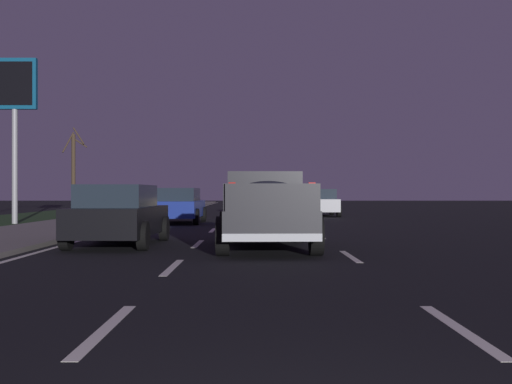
% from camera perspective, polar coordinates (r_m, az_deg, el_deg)
% --- Properties ---
extents(ground, '(144.00, 144.00, 0.00)m').
position_cam_1_polar(ground, '(30.03, 0.33, -2.62)').
color(ground, black).
extents(sidewalk_shoulder, '(108.00, 4.00, 0.12)m').
position_cam_1_polar(sidewalk_shoulder, '(30.86, -13.65, -2.44)').
color(sidewalk_shoulder, slate).
rests_on(sidewalk_shoulder, ground).
extents(grass_verge, '(108.00, 6.00, 0.01)m').
position_cam_1_polar(grass_verge, '(32.40, -22.29, -2.42)').
color(grass_verge, '#1E3819').
rests_on(grass_verge, ground).
extents(lane_markings, '(108.00, 7.04, 0.01)m').
position_cam_1_polar(lane_markings, '(33.08, -5.05, -2.37)').
color(lane_markings, silver).
rests_on(lane_markings, ground).
extents(pickup_truck, '(5.48, 2.39, 1.87)m').
position_cam_1_polar(pickup_truck, '(15.04, 0.86, -1.45)').
color(pickup_truck, '#232328').
rests_on(pickup_truck, ground).
extents(sedan_silver, '(4.41, 2.04, 1.54)m').
position_cam_1_polar(sedan_silver, '(35.49, 5.89, -0.95)').
color(sedan_silver, '#B2B5BA').
rests_on(sedan_silver, ground).
extents(sedan_black, '(4.43, 2.07, 1.54)m').
position_cam_1_polar(sedan_black, '(16.16, -12.52, -2.05)').
color(sedan_black, black).
rests_on(sedan_black, ground).
extents(sedan_tan, '(4.42, 2.05, 1.54)m').
position_cam_1_polar(sedan_tan, '(38.74, 0.40, -0.88)').
color(sedan_tan, '#9E845B').
rests_on(sedan_tan, ground).
extents(sedan_blue, '(4.44, 2.09, 1.54)m').
position_cam_1_polar(sedan_blue, '(27.35, -7.07, -1.23)').
color(sedan_blue, navy).
rests_on(sedan_blue, ground).
extents(gas_price_sign, '(0.27, 1.90, 7.14)m').
position_cam_1_polar(gas_price_sign, '(28.83, -21.38, 7.99)').
color(gas_price_sign, '#99999E').
rests_on(gas_price_sign, ground).
extents(bare_tree_far, '(1.10, 1.45, 5.85)m').
position_cam_1_polar(bare_tree_far, '(44.45, -16.49, 1.94)').
color(bare_tree_far, '#423323').
rests_on(bare_tree_far, ground).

